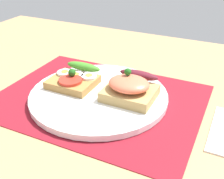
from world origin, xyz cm
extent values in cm
cube|color=tan|center=(0.00, 0.00, -1.60)|extent=(120.00, 90.00, 3.20)
cube|color=maroon|center=(0.00, 0.00, 0.15)|extent=(40.98, 31.35, 0.30)
cylinder|color=white|center=(0.00, 0.00, 0.90)|extent=(27.85, 27.85, 1.20)
cube|color=#A1753C|center=(-6.38, 0.53, 2.31)|extent=(9.30, 8.19, 1.60)
cylinder|color=red|center=(-6.01, -0.89, 3.41)|extent=(4.84, 4.84, 0.60)
ellipsoid|color=#3F8926|center=(-6.38, 5.02, 4.01)|extent=(8.18, 2.20, 1.80)
sphere|color=#1E5919|center=(-6.45, 0.53, 4.51)|extent=(1.60, 1.60, 1.60)
cylinder|color=white|center=(-9.17, 1.77, 3.36)|extent=(3.29, 3.29, 0.50)
cylinder|color=yellow|center=(-9.17, 1.77, 3.69)|extent=(1.48, 1.48, 0.16)
cylinder|color=white|center=(-6.38, 1.73, 3.36)|extent=(3.29, 3.29, 0.50)
cylinder|color=yellow|center=(-6.38, 1.73, 3.69)|extent=(1.48, 1.48, 0.16)
cylinder|color=white|center=(-3.59, 2.44, 3.36)|extent=(3.29, 3.29, 0.50)
cylinder|color=yellow|center=(-3.59, 2.44, 3.69)|extent=(1.48, 1.48, 0.16)
cube|color=tan|center=(6.38, 0.98, 2.51)|extent=(9.75, 8.48, 2.01)
ellipsoid|color=#E86B4A|center=(6.30, 0.61, 4.75)|extent=(8.00, 6.79, 2.47)
ellipsoid|color=maroon|center=(6.38, 5.62, 4.42)|extent=(8.29, 2.20, 1.80)
sphere|color=#1E5919|center=(5.58, 1.58, 6.69)|extent=(1.40, 1.40, 1.40)
camera|label=1|loc=(23.89, -43.72, 29.99)|focal=45.51mm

